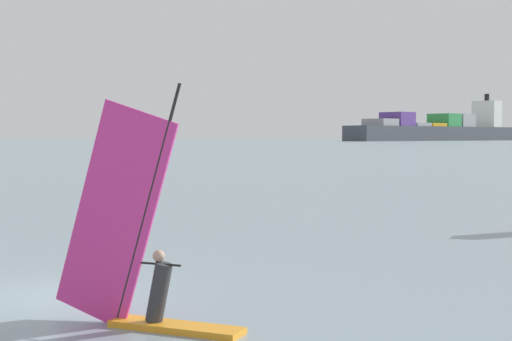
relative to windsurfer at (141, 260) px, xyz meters
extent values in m
plane|color=gray|center=(-2.94, 2.28, -1.22)|extent=(4000.00, 4000.00, 0.00)
cube|color=orange|center=(0.70, -0.19, -1.16)|extent=(2.60, 1.24, 0.12)
cylinder|color=black|center=(0.15, -0.04, 1.05)|extent=(1.36, 0.42, 4.33)
cube|color=#D8338C|center=(-0.55, 0.15, 0.81)|extent=(2.62, 0.76, 4.30)
cylinder|color=black|center=(0.03, -0.01, -0.04)|extent=(1.55, 0.46, 0.04)
cylinder|color=#2D2D33|center=(0.36, -0.10, -0.56)|extent=(0.60, 0.45, 1.13)
sphere|color=tan|center=(0.36, -0.10, 0.10)|extent=(0.22, 0.22, 0.22)
cube|color=#3F444C|center=(59.79, 600.33, 4.37)|extent=(143.21, 158.23, 11.18)
cube|color=silver|center=(107.53, 654.57, 21.17)|extent=(24.34, 23.44, 22.44)
cylinder|color=black|center=(107.53, 654.57, 35.39)|extent=(4.00, 4.00, 6.00)
cube|color=#99999E|center=(80.58, 623.95, 15.16)|extent=(27.51, 27.21, 10.40)
cube|color=#2D8C47|center=(67.60, 609.20, 15.16)|extent=(27.51, 27.21, 10.40)
cube|color=gold|center=(54.62, 594.45, 11.26)|extent=(27.51, 27.21, 2.60)
cube|color=#99999E|center=(41.64, 579.70, 11.26)|extent=(27.51, 27.21, 2.60)
cube|color=#59388C|center=(28.65, 564.94, 15.16)|extent=(27.51, 27.21, 10.40)
cube|color=#99999E|center=(15.67, 550.19, 12.56)|extent=(27.51, 27.21, 5.20)
camera|label=1|loc=(4.03, -13.29, 2.27)|focal=53.07mm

